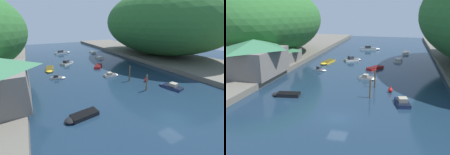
{
  "view_description": "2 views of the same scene",
  "coord_description": "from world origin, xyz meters",
  "views": [
    {
      "loc": [
        -15.0,
        -10.62,
        11.77
      ],
      "look_at": [
        -0.83,
        14.92,
        1.34
      ],
      "focal_mm": 24.0,
      "sensor_mm": 36.0,
      "label": 1
    },
    {
      "loc": [
        7.49,
        -28.98,
        14.09
      ],
      "look_at": [
        -2.93,
        11.71,
        2.14
      ],
      "focal_mm": 40.0,
      "sensor_mm": 36.0,
      "label": 2
    }
  ],
  "objects": [
    {
      "name": "water_surface",
      "position": [
        0.0,
        30.0,
        0.0
      ],
      "size": [
        130.0,
        130.0,
        0.0
      ],
      "primitive_type": "plane",
      "color": "#192D42",
      "rests_on": "ground"
    },
    {
      "name": "right_bank",
      "position": [
        27.46,
        30.0,
        0.55
      ],
      "size": [
        22.0,
        120.0,
        1.1
      ],
      "color": "#666056",
      "rests_on": "ground"
    },
    {
      "name": "hillside_right",
      "position": [
        28.56,
        30.96,
        12.35
      ],
      "size": [
        35.79,
        50.11,
        22.48
      ],
      "color": "#2D662D",
      "rests_on": "right_bank"
    },
    {
      "name": "boat_moored_right",
      "position": [
        2.15,
        28.47,
        0.3
      ],
      "size": [
        4.26,
        5.39,
        0.6
      ],
      "rotation": [
        0.0,
        0.0,
        5.71
      ],
      "color": "red",
      "rests_on": "water_surface"
    },
    {
      "name": "boat_far_upstream",
      "position": [
        6.93,
        38.62,
        0.28
      ],
      "size": [
        2.29,
        4.84,
        0.9
      ],
      "rotation": [
        0.0,
        0.0,
        6.2
      ],
      "color": "silver",
      "rests_on": "water_surface"
    },
    {
      "name": "boat_open_rowboat",
      "position": [
        -2.67,
        54.82,
        0.46
      ],
      "size": [
        6.77,
        3.32,
        1.48
      ],
      "rotation": [
        0.0,
        0.0,
        4.95
      ],
      "color": "white",
      "rests_on": "water_surface"
    },
    {
      "name": "boat_small_dinghy",
      "position": [
        -10.17,
        23.58,
        0.29
      ],
      "size": [
        3.49,
        2.37,
        0.98
      ],
      "rotation": [
        0.0,
        0.0,
        4.31
      ],
      "color": "white",
      "rests_on": "water_surface"
    },
    {
      "name": "boat_near_quay",
      "position": [
        8.1,
        7.44,
        0.36
      ],
      "size": [
        2.72,
        4.85,
        1.15
      ],
      "rotation": [
        0.0,
        0.0,
        0.22
      ],
      "color": "navy",
      "rests_on": "water_surface"
    },
    {
      "name": "boat_cabin_cruiser",
      "position": [
        -10.41,
        6.16,
        0.27
      ],
      "size": [
        4.76,
        2.33,
        0.55
      ],
      "rotation": [
        0.0,
        0.0,
        1.71
      ],
      "color": "black",
      "rests_on": "water_surface"
    },
    {
      "name": "boat_white_cruiser",
      "position": [
        -5.05,
        36.05,
        0.41
      ],
      "size": [
        4.87,
        4.22,
        1.36
      ],
      "rotation": [
        0.0,
        0.0,
        5.33
      ],
      "color": "silver",
      "rests_on": "water_surface"
    },
    {
      "name": "boat_navy_launch",
      "position": [
        9.03,
        50.77,
        0.32
      ],
      "size": [
        1.85,
        5.3,
        0.65
      ],
      "rotation": [
        0.0,
        0.0,
        6.24
      ],
      "color": "silver",
      "rests_on": "water_surface"
    },
    {
      "name": "boat_far_right_bank",
      "position": [
        1.32,
        19.17,
        0.31
      ],
      "size": [
        3.63,
        2.15,
        0.99
      ],
      "rotation": [
        0.0,
        0.0,
        4.57
      ],
      "color": "silver",
      "rests_on": "water_surface"
    },
    {
      "name": "boat_red_skiff",
      "position": [
        -10.93,
        31.56,
        0.27
      ],
      "size": [
        2.79,
        6.33,
        0.54
      ],
      "rotation": [
        0.0,
        0.0,
        2.97
      ],
      "color": "gold",
      "rests_on": "water_surface"
    },
    {
      "name": "mooring_post_nearest",
      "position": [
        3.12,
        8.81,
        1.58
      ],
      "size": [
        0.31,
        0.31,
        3.14
      ],
      "color": "brown",
      "rests_on": "water_surface"
    },
    {
      "name": "mooring_post_second",
      "position": [
        3.25,
        14.45,
        1.73
      ],
      "size": [
        0.28,
        0.28,
        3.44
      ],
      "color": "brown",
      "rests_on": "water_surface"
    },
    {
      "name": "channel_buoy_near",
      "position": [
        6.16,
        12.27,
        0.46
      ],
      "size": [
        0.79,
        0.79,
        1.18
      ],
      "color": "red",
      "rests_on": "water_surface"
    },
    {
      "name": "person_on_quay",
      "position": [
        -17.36,
        20.48,
        2.08
      ],
      "size": [
        0.23,
        0.38,
        1.69
      ],
      "rotation": [
        0.0,
        0.0,
        1.59
      ],
      "color": "#282D3D",
      "rests_on": "left_bank"
    }
  ]
}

